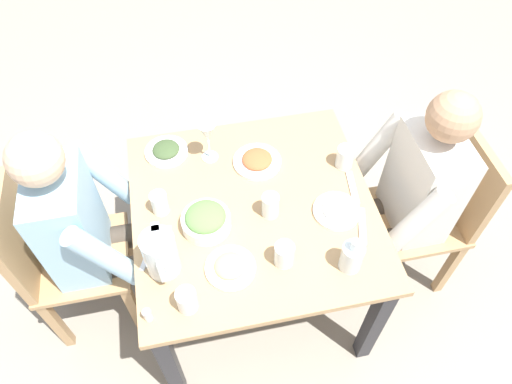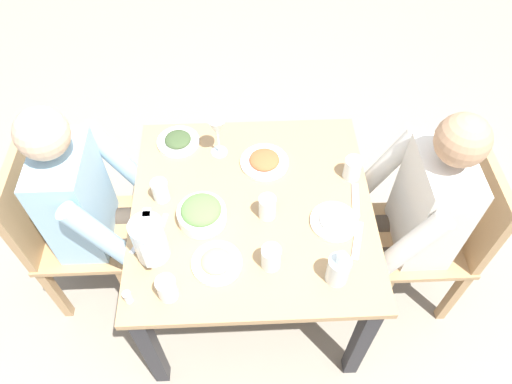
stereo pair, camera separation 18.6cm
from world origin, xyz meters
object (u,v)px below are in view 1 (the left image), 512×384
(water_glass_center, at_px, (345,157))
(wine_glass, at_px, (207,134))
(diner_near, at_px, (98,228))
(water_glass_far_left, at_px, (270,206))
(plate_yoghurt, at_px, (337,210))
(water_glass_far_right, at_px, (160,203))
(chair_far, at_px, (434,208))
(salad_bowl, at_px, (206,220))
(water_pitcher, at_px, (161,254))
(plate_rice_curry, at_px, (257,160))
(water_glass_near_right, at_px, (187,300))
(diner_far, at_px, (399,196))
(oil_carafe, at_px, (351,258))
(plate_dolmas, at_px, (166,150))
(chair_near, at_px, (58,255))
(water_glass_by_pitcher, at_px, (284,254))
(dining_table, at_px, (254,221))
(salt_shaker, at_px, (148,315))
(plate_fries, at_px, (230,267))

(water_glass_center, bearing_deg, wine_glass, -105.90)
(diner_near, relative_size, water_glass_far_left, 11.22)
(plate_yoghurt, relative_size, water_glass_far_right, 1.91)
(chair_far, distance_m, salad_bowl, 1.05)
(water_pitcher, relative_size, water_glass_far_right, 1.95)
(diner_near, height_order, plate_rice_curry, diner_near)
(water_glass_near_right, distance_m, water_glass_center, 0.89)
(water_glass_far_right, relative_size, wine_glass, 0.50)
(diner_far, height_order, oil_carafe, diner_far)
(water_glass_far_right, xyz_separation_m, water_glass_near_right, (0.43, 0.06, -0.00))
(water_glass_center, bearing_deg, plate_dolmas, -106.93)
(plate_dolmas, bearing_deg, chair_near, -60.10)
(salad_bowl, distance_m, water_glass_near_right, 0.33)
(water_glass_by_pitcher, xyz_separation_m, oil_carafe, (0.07, 0.23, 0.01))
(salad_bowl, bearing_deg, water_glass_center, 107.36)
(wine_glass, bearing_deg, diner_near, -64.93)
(dining_table, xyz_separation_m, chair_far, (0.03, 0.83, -0.10))
(plate_yoghurt, height_order, salt_shaker, salt_shaker)
(water_glass_far_left, distance_m, wine_glass, 0.40)
(water_glass_center, xyz_separation_m, wine_glass, (-0.16, -0.55, 0.09))
(chair_far, xyz_separation_m, plate_dolmas, (-0.39, -1.14, 0.22))
(water_glass_by_pitcher, height_order, water_glass_center, water_glass_by_pitcher)
(plate_yoghurt, xyz_separation_m, water_glass_far_right, (-0.15, -0.68, 0.03))
(chair_far, height_order, oil_carafe, chair_far)
(diner_near, distance_m, oil_carafe, 1.00)
(diner_far, height_order, water_glass_center, diner_far)
(diner_far, xyz_separation_m, water_glass_far_left, (0.02, -0.57, 0.11))
(plate_rice_curry, height_order, oil_carafe, oil_carafe)
(water_glass_far_right, bearing_deg, salad_bowl, 56.34)
(chair_near, distance_m, diner_near, 0.25)
(chair_far, height_order, salt_shaker, chair_far)
(plate_fries, distance_m, water_glass_near_right, 0.20)
(chair_far, relative_size, oil_carafe, 5.32)
(plate_yoghurt, height_order, water_glass_far_left, water_glass_far_left)
(plate_fries, distance_m, water_glass_by_pitcher, 0.20)
(salad_bowl, relative_size, water_glass_far_right, 1.94)
(water_glass_far_left, bearing_deg, wine_glass, -151.09)
(plate_dolmas, height_order, wine_glass, wine_glass)
(plate_yoghurt, xyz_separation_m, wine_glass, (-0.39, -0.45, 0.13))
(diner_near, bearing_deg, chair_near, -90.00)
(water_glass_far_right, xyz_separation_m, water_glass_far_left, (0.10, 0.42, 0.00))
(dining_table, bearing_deg, chair_near, -94.58)
(diner_far, relative_size, water_pitcher, 6.16)
(chair_far, xyz_separation_m, plate_fries, (0.23, -0.96, 0.22))
(plate_yoghurt, bearing_deg, salad_bowl, -94.38)
(diner_far, xyz_separation_m, water_glass_center, (-0.17, -0.20, 0.11))
(plate_rice_curry, xyz_separation_m, oil_carafe, (0.56, 0.23, 0.04))
(water_glass_far_left, relative_size, water_glass_near_right, 1.07)
(water_glass_far_right, bearing_deg, chair_near, -91.27)
(chair_near, height_order, salt_shaker, chair_near)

